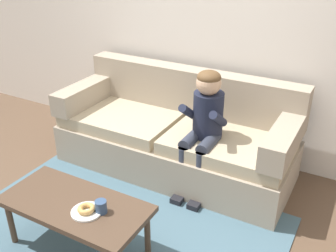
{
  "coord_description": "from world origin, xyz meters",
  "views": [
    {
      "loc": [
        1.48,
        -2.09,
        2.1
      ],
      "look_at": [
        0.08,
        0.45,
        0.65
      ],
      "focal_mm": 41.45,
      "sensor_mm": 36.0,
      "label": 1
    }
  ],
  "objects_px": {
    "couch": "(177,136)",
    "person_child": "(204,121)",
    "donut": "(86,209)",
    "mug": "(101,207)",
    "coffee_table": "(75,208)"
  },
  "relations": [
    {
      "from": "mug",
      "to": "coffee_table",
      "type": "bearing_deg",
      "value": -177.62
    },
    {
      "from": "coffee_table",
      "to": "person_child",
      "type": "relative_size",
      "value": 0.97
    },
    {
      "from": "donut",
      "to": "coffee_table",
      "type": "bearing_deg",
      "value": 163.56
    },
    {
      "from": "mug",
      "to": "couch",
      "type": "bearing_deg",
      "value": 95.7
    },
    {
      "from": "donut",
      "to": "mug",
      "type": "height_order",
      "value": "mug"
    },
    {
      "from": "couch",
      "to": "mug",
      "type": "distance_m",
      "value": 1.35
    },
    {
      "from": "person_child",
      "to": "donut",
      "type": "relative_size",
      "value": 9.18
    },
    {
      "from": "couch",
      "to": "donut",
      "type": "relative_size",
      "value": 18.67
    },
    {
      "from": "couch",
      "to": "person_child",
      "type": "relative_size",
      "value": 2.03
    },
    {
      "from": "coffee_table",
      "to": "person_child",
      "type": "height_order",
      "value": "person_child"
    },
    {
      "from": "person_child",
      "to": "mug",
      "type": "bearing_deg",
      "value": -101.67
    },
    {
      "from": "person_child",
      "to": "donut",
      "type": "height_order",
      "value": "person_child"
    },
    {
      "from": "person_child",
      "to": "mug",
      "type": "distance_m",
      "value": 1.18
    },
    {
      "from": "couch",
      "to": "mug",
      "type": "bearing_deg",
      "value": -84.3
    },
    {
      "from": "couch",
      "to": "person_child",
      "type": "bearing_deg",
      "value": -29.17
    }
  ]
}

